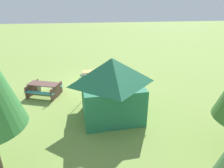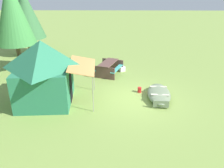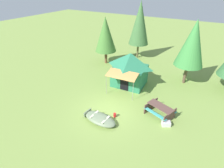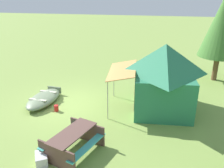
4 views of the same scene
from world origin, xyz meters
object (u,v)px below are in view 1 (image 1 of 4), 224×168
object	(u,v)px
cooler_box	(36,88)
fuel_can	(88,81)
beached_rowboat	(96,75)
picnic_table	(44,88)
canvas_cabin_tent	(112,88)

from	to	relation	value
cooler_box	fuel_can	bearing A→B (deg)	-164.77
beached_rowboat	cooler_box	xyz separation A→B (m)	(4.00, 1.82, -0.07)
beached_rowboat	picnic_table	xyz separation A→B (m)	(3.32, 2.64, 0.27)
picnic_table	fuel_can	xyz separation A→B (m)	(-2.66, -1.73, -0.35)
canvas_cabin_tent	cooler_box	size ratio (longest dim) A/B	6.98
beached_rowboat	cooler_box	distance (m)	4.40
picnic_table	fuel_can	distance (m)	3.20
beached_rowboat	fuel_can	bearing A→B (deg)	54.49
fuel_can	picnic_table	bearing A→B (deg)	33.03
beached_rowboat	canvas_cabin_tent	world-z (taller)	canvas_cabin_tent
fuel_can	canvas_cabin_tent	bearing A→B (deg)	102.94
beached_rowboat	picnic_table	bearing A→B (deg)	38.58
picnic_table	beached_rowboat	bearing A→B (deg)	-141.42
beached_rowboat	canvas_cabin_tent	bearing A→B (deg)	94.26
beached_rowboat	picnic_table	world-z (taller)	picnic_table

